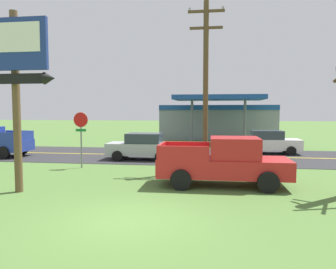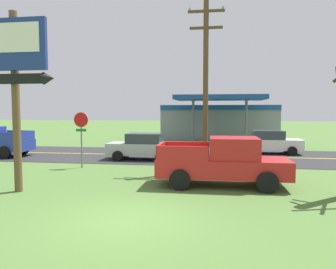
# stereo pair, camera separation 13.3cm
# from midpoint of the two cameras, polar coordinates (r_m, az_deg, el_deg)

# --- Properties ---
(ground_plane) EXTENTS (180.00, 180.00, 0.00)m
(ground_plane) POSITION_cam_midpoint_polar(r_m,az_deg,el_deg) (9.36, -7.58, -14.70)
(ground_plane) COLOR #4C7033
(road_asphalt) EXTENTS (140.00, 8.00, 0.02)m
(road_asphalt) POSITION_cam_midpoint_polar(r_m,az_deg,el_deg) (21.86, 1.68, -3.73)
(road_asphalt) COLOR #2B2B2D
(road_asphalt) RESTS_ON ground
(road_centre_line) EXTENTS (126.00, 0.20, 0.01)m
(road_centre_line) POSITION_cam_midpoint_polar(r_m,az_deg,el_deg) (21.86, 1.68, -3.70)
(road_centre_line) COLOR gold
(road_centre_line) RESTS_ON road_asphalt
(motel_sign) EXTENTS (2.99, 0.54, 6.61)m
(motel_sign) POSITION_cam_midpoint_polar(r_m,az_deg,el_deg) (13.18, -25.49, 10.53)
(motel_sign) COLOR brown
(motel_sign) RESTS_ON ground
(stop_sign) EXTENTS (0.80, 0.08, 2.95)m
(stop_sign) POSITION_cam_midpoint_polar(r_m,az_deg,el_deg) (17.74, -15.20, 0.82)
(stop_sign) COLOR slate
(stop_sign) RESTS_ON ground
(utility_pole) EXTENTS (1.79, 0.26, 8.38)m
(utility_pole) POSITION_cam_midpoint_polar(r_m,az_deg,el_deg) (16.45, 6.38, 9.20)
(utility_pole) COLOR brown
(utility_pole) RESTS_ON ground
(gas_station) EXTENTS (12.00, 11.50, 4.40)m
(gas_station) POSITION_cam_midpoint_polar(r_m,az_deg,el_deg) (35.86, 8.55, 2.42)
(gas_station) COLOR gray
(gas_station) RESTS_ON ground
(pickup_red_parked_on_lawn) EXTENTS (5.21, 2.27, 1.96)m
(pickup_red_parked_on_lawn) POSITION_cam_midpoint_polar(r_m,az_deg,el_deg) (13.33, 9.60, -4.76)
(pickup_red_parked_on_lawn) COLOR red
(pickup_red_parked_on_lawn) RESTS_ON ground
(car_silver_near_lane) EXTENTS (4.20, 2.00, 1.64)m
(car_silver_near_lane) POSITION_cam_midpoint_polar(r_m,az_deg,el_deg) (20.14, -4.67, -2.08)
(car_silver_near_lane) COLOR #A8AAAF
(car_silver_near_lane) RESTS_ON ground
(car_white_mid_lane) EXTENTS (4.20, 2.00, 1.64)m
(car_white_mid_lane) POSITION_cam_midpoint_polar(r_m,az_deg,el_deg) (23.91, 17.03, -1.26)
(car_white_mid_lane) COLOR silver
(car_white_mid_lane) RESTS_ON ground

